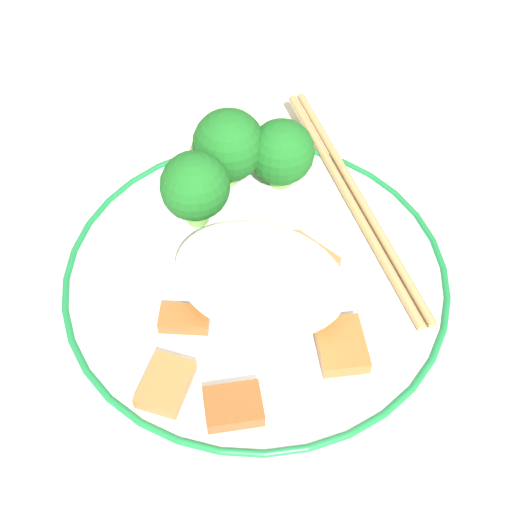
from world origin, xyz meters
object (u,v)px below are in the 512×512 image
broccoli_back_center (229,145)px  chopsticks (353,196)px  plate (256,280)px  broccoli_back_right (195,187)px  broccoli_back_left (282,153)px

broccoli_back_center → chopsticks: size_ratio=0.32×
plate → chopsticks: chopsticks is taller
broccoli_back_right → chopsticks: 0.12m
plate → broccoli_back_right: (0.06, -0.03, 0.04)m
broccoli_back_left → chopsticks: 0.06m
broccoli_back_left → broccoli_back_center: (0.04, 0.01, 0.01)m
plate → broccoli_back_left: bearing=-81.4°
broccoli_back_center → broccoli_back_right: broccoli_back_center is taller
broccoli_back_left → chopsticks: bearing=-179.4°
broccoli_back_right → broccoli_back_left: bearing=-126.5°
plate → chopsticks: size_ratio=1.34×
broccoli_back_center → broccoli_back_right: (0.01, 0.05, -0.00)m
broccoli_back_center → chopsticks: (-0.09, -0.01, -0.03)m
plate → broccoli_back_center: size_ratio=4.16×
plate → broccoli_back_center: (0.05, -0.08, 0.04)m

